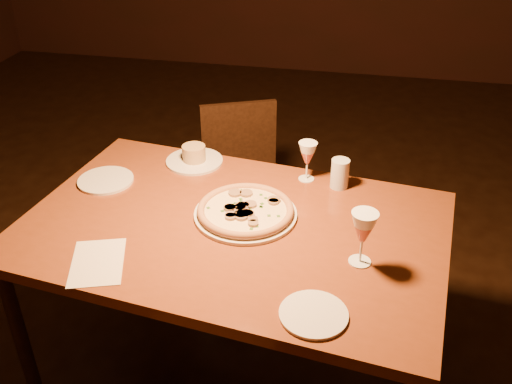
# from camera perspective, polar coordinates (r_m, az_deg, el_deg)

# --- Properties ---
(floor) EXTENTS (7.00, 7.00, 0.00)m
(floor) POSITION_cam_1_polar(r_m,az_deg,el_deg) (2.71, -5.82, -12.68)
(floor) COLOR black
(floor) RESTS_ON ground
(dining_table) EXTENTS (1.54, 1.10, 0.77)m
(dining_table) POSITION_cam_1_polar(r_m,az_deg,el_deg) (2.00, -2.33, -4.84)
(dining_table) COLOR brown
(dining_table) RESTS_ON floor
(chair_far) EXTENTS (0.50, 0.50, 0.80)m
(chair_far) POSITION_cam_1_polar(r_m,az_deg,el_deg) (2.89, -1.27, 1.67)
(chair_far) COLOR black
(chair_far) RESTS_ON floor
(pizza_plate) EXTENTS (0.36, 0.36, 0.04)m
(pizza_plate) POSITION_cam_1_polar(r_m,az_deg,el_deg) (1.99, -1.06, -1.88)
(pizza_plate) COLOR silver
(pizza_plate) RESTS_ON dining_table
(ramekin_saucer) EXTENTS (0.23, 0.23, 0.07)m
(ramekin_saucer) POSITION_cam_1_polar(r_m,az_deg,el_deg) (2.34, -6.20, 3.50)
(ramekin_saucer) COLOR silver
(ramekin_saucer) RESTS_ON dining_table
(wine_glass_far) EXTENTS (0.07, 0.07, 0.16)m
(wine_glass_far) POSITION_cam_1_polar(r_m,az_deg,el_deg) (2.19, 5.14, 3.07)
(wine_glass_far) COLOR #C35C51
(wine_glass_far) RESTS_ON dining_table
(wine_glass_right) EXTENTS (0.08, 0.08, 0.18)m
(wine_glass_right) POSITION_cam_1_polar(r_m,az_deg,el_deg) (1.77, 10.60, -4.56)
(wine_glass_right) COLOR #C35C51
(wine_glass_right) RESTS_ON dining_table
(water_tumbler) EXTENTS (0.07, 0.07, 0.11)m
(water_tumbler) POSITION_cam_1_polar(r_m,az_deg,el_deg) (2.16, 8.38, 1.84)
(water_tumbler) COLOR silver
(water_tumbler) RESTS_ON dining_table
(side_plate_left) EXTENTS (0.21, 0.21, 0.01)m
(side_plate_left) POSITION_cam_1_polar(r_m,az_deg,el_deg) (2.28, -14.80, 1.14)
(side_plate_left) COLOR silver
(side_plate_left) RESTS_ON dining_table
(side_plate_near) EXTENTS (0.19, 0.19, 0.01)m
(side_plate_near) POSITION_cam_1_polar(r_m,az_deg,el_deg) (1.62, 5.78, -12.07)
(side_plate_near) COLOR silver
(side_plate_near) RESTS_ON dining_table
(menu_card) EXTENTS (0.23, 0.27, 0.00)m
(menu_card) POSITION_cam_1_polar(r_m,az_deg,el_deg) (1.86, -15.57, -6.78)
(menu_card) COLOR silver
(menu_card) RESTS_ON dining_table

